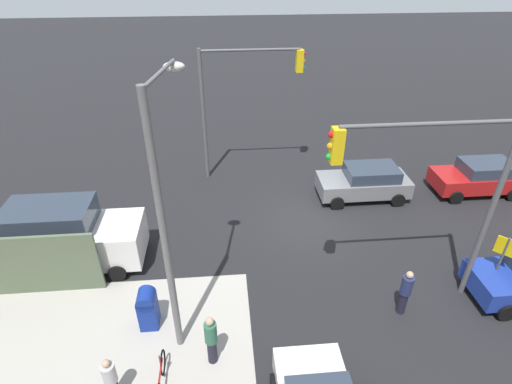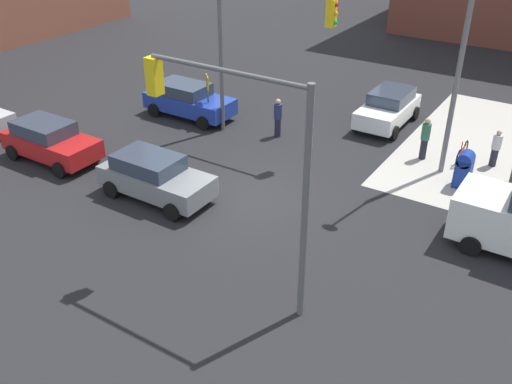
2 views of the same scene
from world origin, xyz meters
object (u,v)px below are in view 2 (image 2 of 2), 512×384
at_px(coupe_red, 50,141).
at_px(pedestrian_crossing, 278,117).
at_px(hatchback_gray, 155,176).
at_px(bicycle_leaning_on_fence, 462,153).
at_px(traffic_signal_nw_corner, 262,35).
at_px(coupe_white, 388,108).
at_px(pedestrian_walking_north, 496,148).
at_px(mailbox_blue, 464,168).
at_px(pedestrian_waiting, 425,138).
at_px(traffic_signal_se_corner, 241,144).
at_px(street_lamp_corner, 457,57).
at_px(coupe_blue, 188,100).

xyz_separation_m(coupe_red, pedestrian_crossing, (6.63, 7.00, 0.07)).
bearing_deg(hatchback_gray, bicycle_leaning_on_fence, 46.45).
distance_m(traffic_signal_nw_corner, coupe_white, 7.21).
xyz_separation_m(traffic_signal_nw_corner, pedestrian_walking_north, (9.22, 2.90, -3.82)).
bearing_deg(mailbox_blue, coupe_white, 138.08).
bearing_deg(pedestrian_waiting, coupe_red, 64.26).
relative_size(traffic_signal_se_corner, bicycle_leaning_on_fence, 3.71).
distance_m(street_lamp_corner, coupe_white, 6.38).
distance_m(coupe_red, pedestrian_walking_north, 17.97).
relative_size(mailbox_blue, pedestrian_walking_north, 0.91).
relative_size(pedestrian_walking_north, bicycle_leaning_on_fence, 0.89).
height_order(traffic_signal_nw_corner, coupe_red, traffic_signal_nw_corner).
bearing_deg(traffic_signal_se_corner, pedestrian_walking_north, 70.80).
bearing_deg(mailbox_blue, pedestrian_waiting, 143.13).
height_order(coupe_red, hatchback_gray, same).
bearing_deg(pedestrian_walking_north, coupe_red, -175.07).
relative_size(traffic_signal_nw_corner, bicycle_leaning_on_fence, 3.71).
height_order(pedestrian_crossing, bicycle_leaning_on_fence, pedestrian_crossing).
xyz_separation_m(street_lamp_corner, pedestrian_crossing, (-7.13, -0.24, -3.78)).
height_order(hatchback_gray, pedestrian_crossing, pedestrian_crossing).
distance_m(coupe_white, pedestrian_waiting, 3.67).
height_order(traffic_signal_nw_corner, pedestrian_crossing, traffic_signal_nw_corner).
bearing_deg(coupe_red, street_lamp_corner, 27.75).
bearing_deg(street_lamp_corner, mailbox_blue, -22.27).
distance_m(mailbox_blue, coupe_white, 6.16).
relative_size(traffic_signal_se_corner, pedestrian_walking_north, 4.15).
xyz_separation_m(street_lamp_corner, hatchback_gray, (-8.11, -7.26, -3.86)).
relative_size(mailbox_blue, pedestrian_waiting, 0.79).
bearing_deg(mailbox_blue, coupe_blue, -179.56).
height_order(pedestrian_waiting, bicycle_leaning_on_fence, pedestrian_waiting).
bearing_deg(pedestrian_walking_north, street_lamp_corner, -156.21).
relative_size(street_lamp_corner, mailbox_blue, 5.59).
distance_m(traffic_signal_nw_corner, hatchback_gray, 7.39).
height_order(traffic_signal_nw_corner, bicycle_leaning_on_fence, traffic_signal_nw_corner).
relative_size(pedestrian_waiting, bicycle_leaning_on_fence, 1.03).
xyz_separation_m(pedestrian_crossing, pedestrian_waiting, (6.20, 1.30, 0.03)).
distance_m(pedestrian_walking_north, bicycle_leaning_on_fence, 1.30).
bearing_deg(traffic_signal_nw_corner, coupe_blue, 174.80).
bearing_deg(pedestrian_waiting, coupe_blue, 39.61).
height_order(coupe_blue, pedestrian_crossing, pedestrian_crossing).
height_order(hatchback_gray, bicycle_leaning_on_fence, hatchback_gray).
relative_size(coupe_blue, coupe_white, 1.09).
bearing_deg(pedestrian_walking_north, mailbox_blue, -129.92).
distance_m(traffic_signal_nw_corner, pedestrian_waiting, 7.84).
height_order(mailbox_blue, hatchback_gray, hatchback_gray).
height_order(coupe_red, pedestrian_walking_north, coupe_red).
xyz_separation_m(traffic_signal_se_corner, pedestrian_waiting, (1.54, 11.00, -3.65)).
bearing_deg(hatchback_gray, coupe_blue, 119.77).
xyz_separation_m(mailbox_blue, hatchback_gray, (-9.18, -6.83, 0.08)).
height_order(mailbox_blue, coupe_blue, coupe_blue).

